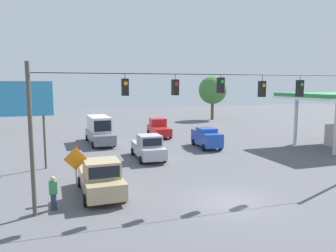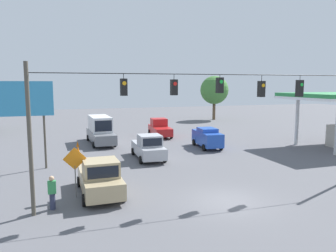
{
  "view_description": "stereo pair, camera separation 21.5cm",
  "coord_description": "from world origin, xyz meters",
  "px_view_note": "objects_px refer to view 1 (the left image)",
  "views": [
    {
      "loc": [
        8.54,
        15.09,
        6.29
      ],
      "look_at": [
        0.69,
        -8.27,
        3.12
      ],
      "focal_mm": 35.0,
      "sensor_mm": 36.0,
      "label": 1
    },
    {
      "loc": [
        8.34,
        15.15,
        6.29
      ],
      "look_at": [
        0.69,
        -8.27,
        3.12
      ],
      "focal_mm": 35.0,
      "sensor_mm": 36.0,
      "label": 2
    }
  ],
  "objects_px": {
    "overhead_signal_span": "(222,110)",
    "traffic_cone_farthest": "(77,144)",
    "traffic_cone_third": "(80,161)",
    "traffic_cone_fourth": "(77,155)",
    "pickup_truck_red_oncoming_deep": "(159,128)",
    "roadside_billboard": "(18,104)",
    "traffic_cone_second": "(85,169)",
    "traffic_cone_nearest": "(84,178)",
    "work_zone_sign": "(76,163)",
    "sedan_blue_oncoming_far": "(206,137)",
    "pickup_truck_silver_withflow_mid": "(148,148)",
    "traffic_cone_fifth": "(77,149)",
    "pedestrian": "(53,193)",
    "tree_horizon_right": "(213,90)",
    "box_truck_grey_withflow_far": "(99,130)",
    "pickup_truck_tan_parked_shoulder": "(101,178)"
  },
  "relations": [
    {
      "from": "pickup_truck_silver_withflow_mid",
      "to": "traffic_cone_farthest",
      "type": "relative_size",
      "value": 9.48
    },
    {
      "from": "traffic_cone_second",
      "to": "traffic_cone_third",
      "type": "relative_size",
      "value": 1.0
    },
    {
      "from": "overhead_signal_span",
      "to": "traffic_cone_nearest",
      "type": "xyz_separation_m",
      "value": [
        7.28,
        -4.73,
        -4.58
      ]
    },
    {
      "from": "sedan_blue_oncoming_far",
      "to": "traffic_cone_fifth",
      "type": "xyz_separation_m",
      "value": [
        12.32,
        -1.82,
        -0.75
      ]
    },
    {
      "from": "traffic_cone_second",
      "to": "traffic_cone_third",
      "type": "xyz_separation_m",
      "value": [
        0.18,
        -2.32,
        0.0
      ]
    },
    {
      "from": "pedestrian",
      "to": "traffic_cone_fourth",
      "type": "bearing_deg",
      "value": -98.69
    },
    {
      "from": "traffic_cone_nearest",
      "to": "traffic_cone_third",
      "type": "bearing_deg",
      "value": -90.65
    },
    {
      "from": "overhead_signal_span",
      "to": "traffic_cone_farthest",
      "type": "relative_size",
      "value": 35.54
    },
    {
      "from": "pickup_truck_silver_withflow_mid",
      "to": "tree_horizon_right",
      "type": "relative_size",
      "value": 0.69
    },
    {
      "from": "traffic_cone_third",
      "to": "roadside_billboard",
      "type": "xyz_separation_m",
      "value": [
        4.18,
        0.28,
        4.56
      ]
    },
    {
      "from": "pickup_truck_silver_withflow_mid",
      "to": "roadside_billboard",
      "type": "height_order",
      "value": "roadside_billboard"
    },
    {
      "from": "pickup_truck_red_oncoming_deep",
      "to": "work_zone_sign",
      "type": "xyz_separation_m",
      "value": [
        10.6,
        19.13,
        1.01
      ]
    },
    {
      "from": "traffic_cone_second",
      "to": "work_zone_sign",
      "type": "distance_m",
      "value": 5.6
    },
    {
      "from": "traffic_cone_fourth",
      "to": "pedestrian",
      "type": "bearing_deg",
      "value": 81.31
    },
    {
      "from": "traffic_cone_second",
      "to": "tree_horizon_right",
      "type": "height_order",
      "value": "tree_horizon_right"
    },
    {
      "from": "traffic_cone_nearest",
      "to": "pedestrian",
      "type": "distance_m",
      "value": 4.61
    },
    {
      "from": "pickup_truck_tan_parked_shoulder",
      "to": "pickup_truck_silver_withflow_mid",
      "type": "xyz_separation_m",
      "value": [
        -4.92,
        -7.85,
        -0.0
      ]
    },
    {
      "from": "overhead_signal_span",
      "to": "pickup_truck_tan_parked_shoulder",
      "type": "relative_size",
      "value": 3.75
    },
    {
      "from": "overhead_signal_span",
      "to": "traffic_cone_fourth",
      "type": "bearing_deg",
      "value": -58.66
    },
    {
      "from": "sedan_blue_oncoming_far",
      "to": "traffic_cone_fifth",
      "type": "bearing_deg",
      "value": -8.38
    },
    {
      "from": "traffic_cone_fifth",
      "to": "traffic_cone_third",
      "type": "bearing_deg",
      "value": 89.03
    },
    {
      "from": "traffic_cone_third",
      "to": "roadside_billboard",
      "type": "height_order",
      "value": "roadside_billboard"
    },
    {
      "from": "tree_horizon_right",
      "to": "pickup_truck_red_oncoming_deep",
      "type": "bearing_deg",
      "value": 45.74
    },
    {
      "from": "box_truck_grey_withflow_far",
      "to": "tree_horizon_right",
      "type": "height_order",
      "value": "tree_horizon_right"
    },
    {
      "from": "sedan_blue_oncoming_far",
      "to": "pickup_truck_silver_withflow_mid",
      "type": "height_order",
      "value": "pickup_truck_silver_withflow_mid"
    },
    {
      "from": "pickup_truck_red_oncoming_deep",
      "to": "traffic_cone_nearest",
      "type": "bearing_deg",
      "value": 58.57
    },
    {
      "from": "overhead_signal_span",
      "to": "pickup_truck_silver_withflow_mid",
      "type": "xyz_separation_m",
      "value": [
        1.6,
        -9.9,
        -3.88
      ]
    },
    {
      "from": "pickup_truck_red_oncoming_deep",
      "to": "traffic_cone_fourth",
      "type": "xyz_separation_m",
      "value": [
        10.04,
        9.11,
        -0.7
      ]
    },
    {
      "from": "tree_horizon_right",
      "to": "traffic_cone_nearest",
      "type": "bearing_deg",
      "value": 51.92
    },
    {
      "from": "pickup_truck_red_oncoming_deep",
      "to": "traffic_cone_farthest",
      "type": "xyz_separation_m",
      "value": [
        9.77,
        3.75,
        -0.7
      ]
    },
    {
      "from": "overhead_signal_span",
      "to": "pedestrian",
      "type": "bearing_deg",
      "value": -3.24
    },
    {
      "from": "traffic_cone_fifth",
      "to": "tree_horizon_right",
      "type": "distance_m",
      "value": 32.67
    },
    {
      "from": "traffic_cone_fourth",
      "to": "traffic_cone_second",
      "type": "bearing_deg",
      "value": 93.2
    },
    {
      "from": "traffic_cone_second",
      "to": "sedan_blue_oncoming_far",
      "type": "bearing_deg",
      "value": -155.35
    },
    {
      "from": "work_zone_sign",
      "to": "sedan_blue_oncoming_far",
      "type": "bearing_deg",
      "value": -140.19
    },
    {
      "from": "pickup_truck_red_oncoming_deep",
      "to": "traffic_cone_farthest",
      "type": "relative_size",
      "value": 9.89
    },
    {
      "from": "pickup_truck_silver_withflow_mid",
      "to": "traffic_cone_third",
      "type": "distance_m",
      "value": 5.67
    },
    {
      "from": "box_truck_grey_withflow_far",
      "to": "traffic_cone_fourth",
      "type": "height_order",
      "value": "box_truck_grey_withflow_far"
    },
    {
      "from": "sedan_blue_oncoming_far",
      "to": "work_zone_sign",
      "type": "distance_m",
      "value": 17.01
    },
    {
      "from": "pickup_truck_red_oncoming_deep",
      "to": "work_zone_sign",
      "type": "bearing_deg",
      "value": 61.01
    },
    {
      "from": "pickup_truck_silver_withflow_mid",
      "to": "traffic_cone_nearest",
      "type": "bearing_deg",
      "value": 42.34
    },
    {
      "from": "traffic_cone_farthest",
      "to": "sedan_blue_oncoming_far",
      "type": "bearing_deg",
      "value": 159.78
    },
    {
      "from": "work_zone_sign",
      "to": "pickup_truck_red_oncoming_deep",
      "type": "bearing_deg",
      "value": -118.99
    },
    {
      "from": "pickup_truck_tan_parked_shoulder",
      "to": "tree_horizon_right",
      "type": "xyz_separation_m",
      "value": [
        -23.7,
        -33.88,
        4.23
      ]
    },
    {
      "from": "traffic_cone_farthest",
      "to": "overhead_signal_span",
      "type": "bearing_deg",
      "value": 112.07
    },
    {
      "from": "traffic_cone_second",
      "to": "traffic_cone_nearest",
      "type": "bearing_deg",
      "value": 84.58
    },
    {
      "from": "roadside_billboard",
      "to": "tree_horizon_right",
      "type": "bearing_deg",
      "value": -137.0
    },
    {
      "from": "traffic_cone_fourth",
      "to": "roadside_billboard",
      "type": "distance_m",
      "value": 6.7
    },
    {
      "from": "traffic_cone_nearest",
      "to": "traffic_cone_third",
      "type": "relative_size",
      "value": 1.0
    },
    {
      "from": "traffic_cone_third",
      "to": "traffic_cone_fourth",
      "type": "xyz_separation_m",
      "value": [
        0.08,
        -2.42,
        0.0
      ]
    }
  ]
}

